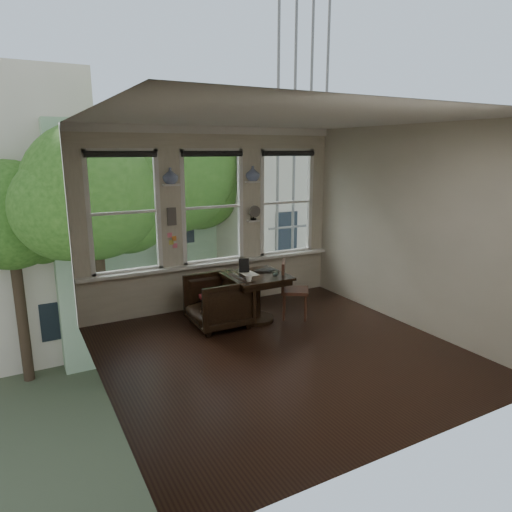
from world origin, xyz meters
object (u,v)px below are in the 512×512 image
armchair_left (218,302)px  mug (249,278)px  table (256,298)px  laptop (265,271)px  side_chair_right (295,290)px

armchair_left → mug: bearing=44.3°
table → mug: size_ratio=8.60×
mug → laptop: bearing=36.5°
table → mug: bearing=-134.4°
armchair_left → laptop: bearing=90.1°
table → laptop: bearing=20.4°
table → mug: 0.57m
laptop → mug: 0.59m
table → side_chair_right: 0.65m
side_chair_right → mug: 0.96m
table → laptop: 0.45m
side_chair_right → laptop: (-0.42, 0.24, 0.30)m
armchair_left → table: bearing=83.1°
armchair_left → side_chair_right: (1.23, -0.24, 0.07)m
laptop → table: bearing=-144.8°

